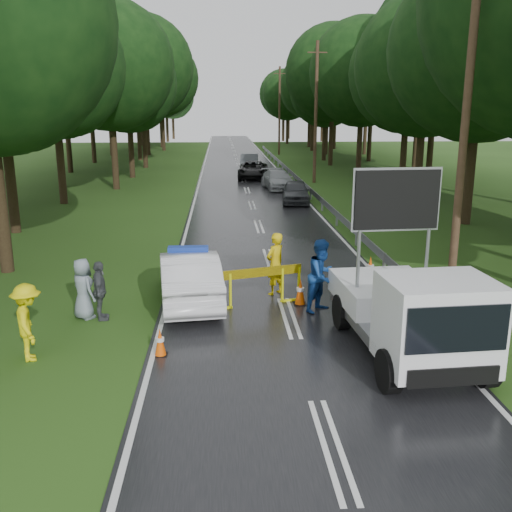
{
  "coord_description": "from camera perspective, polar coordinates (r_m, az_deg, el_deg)",
  "views": [
    {
      "loc": [
        -1.76,
        -14.19,
        5.43
      ],
      "look_at": [
        -0.78,
        1.6,
        1.3
      ],
      "focal_mm": 40.0,
      "sensor_mm": 36.0,
      "label": 1
    }
  ],
  "objects": [
    {
      "name": "civilian",
      "position": [
        15.58,
        6.61,
        -1.96
      ],
      "size": [
        1.23,
        1.23,
        2.02
      ],
      "primitive_type": "imported",
      "rotation": [
        0.0,
        0.0,
        0.78
      ],
      "color": "#164294",
      "rests_on": "ground"
    },
    {
      "name": "queue_car_second",
      "position": [
        39.41,
        2.22,
        7.64
      ],
      "size": [
        2.26,
        4.57,
        1.28
      ],
      "primitive_type": "imported",
      "rotation": [
        0.0,
        0.0,
        0.11
      ],
      "color": "#9FA2A7",
      "rests_on": "ground"
    },
    {
      "name": "utility_pole_far",
      "position": [
        68.55,
        2.36,
        14.32
      ],
      "size": [
        1.4,
        0.24,
        10.0
      ],
      "color": "#402E1D",
      "rests_on": "ground"
    },
    {
      "name": "officer",
      "position": [
        16.88,
        1.94,
        -0.8
      ],
      "size": [
        0.81,
        0.8,
        1.88
      ],
      "primitive_type": "imported",
      "rotation": [
        0.0,
        0.0,
        3.89
      ],
      "color": "yellow",
      "rests_on": "ground"
    },
    {
      "name": "police_sedan",
      "position": [
        16.32,
        -6.71,
        -2.13
      ],
      "size": [
        2.12,
        4.71,
        1.65
      ],
      "rotation": [
        0.0,
        0.0,
        3.26
      ],
      "color": "white",
      "rests_on": "ground"
    },
    {
      "name": "work_truck",
      "position": [
        12.97,
        15.31,
        -5.42
      ],
      "size": [
        2.57,
        5.23,
        4.06
      ],
      "rotation": [
        0.0,
        0.0,
        0.06
      ],
      "color": "gray",
      "rests_on": "ground"
    },
    {
      "name": "bystander_mid",
      "position": [
        15.44,
        -15.35,
        -3.39
      ],
      "size": [
        0.53,
        0.98,
        1.59
      ],
      "primitive_type": "imported",
      "rotation": [
        0.0,
        0.0,
        1.73
      ],
      "color": "#46494E",
      "rests_on": "ground"
    },
    {
      "name": "queue_car_fourth",
      "position": [
        51.2,
        -0.67,
        9.35
      ],
      "size": [
        1.85,
        4.48,
        1.44
      ],
      "primitive_type": "imported",
      "rotation": [
        0.0,
        0.0,
        -0.07
      ],
      "color": "#45494D",
      "rests_on": "ground"
    },
    {
      "name": "guardrail",
      "position": [
        44.47,
        3.57,
        8.3
      ],
      "size": [
        0.12,
        60.06,
        0.7
      ],
      "color": "gray",
      "rests_on": "ground"
    },
    {
      "name": "bystander_right",
      "position": [
        15.67,
        -16.91,
        -3.16
      ],
      "size": [
        0.93,
        0.93,
        1.63
      ],
      "primitive_type": "imported",
      "rotation": [
        0.0,
        0.0,
        2.34
      ],
      "color": "gray",
      "rests_on": "ground"
    },
    {
      "name": "barrier",
      "position": [
        15.9,
        0.07,
        -2.16
      ],
      "size": [
        2.59,
        0.8,
        1.11
      ],
      "rotation": [
        0.0,
        0.0,
        0.28
      ],
      "color": "#D8DC0B",
      "rests_on": "ground"
    },
    {
      "name": "cone_left_mid",
      "position": [
        15.56,
        -4.24,
        -4.61
      ],
      "size": [
        0.31,
        0.31,
        0.65
      ],
      "color": "black",
      "rests_on": "ground"
    },
    {
      "name": "utility_pole_mid",
      "position": [
        42.77,
        6.0,
        14.06
      ],
      "size": [
        1.4,
        0.24,
        10.0
      ],
      "color": "#402E1D",
      "rests_on": "ground"
    },
    {
      "name": "bystander_left",
      "position": [
        13.51,
        -21.84,
        -6.18
      ],
      "size": [
        1.02,
        1.29,
        1.75
      ],
      "primitive_type": "imported",
      "rotation": [
        0.0,
        0.0,
        1.94
      ],
      "color": "yellow",
      "rests_on": "ground"
    },
    {
      "name": "cone_far",
      "position": [
        17.69,
        5.88,
        -2.2
      ],
      "size": [
        0.33,
        0.33,
        0.69
      ],
      "color": "black",
      "rests_on": "ground"
    },
    {
      "name": "utility_pole_near",
      "position": [
        17.63,
        20.21,
        12.57
      ],
      "size": [
        1.4,
        0.24,
        10.0
      ],
      "color": "#402E1D",
      "rests_on": "ground"
    },
    {
      "name": "cone_near_left",
      "position": [
        13.12,
        -9.57,
        -8.53
      ],
      "size": [
        0.31,
        0.31,
        0.66
      ],
      "color": "black",
      "rests_on": "ground"
    },
    {
      "name": "road",
      "position": [
        44.56,
        -1.26,
        7.64
      ],
      "size": [
        7.0,
        140.0,
        0.02
      ],
      "primitive_type": "cube",
      "color": "black",
      "rests_on": "ground"
    },
    {
      "name": "cone_center",
      "position": [
        16.19,
        4.45,
        -3.63
      ],
      "size": [
        0.36,
        0.36,
        0.77
      ],
      "color": "black",
      "rests_on": "ground"
    },
    {
      "name": "queue_car_first",
      "position": [
        33.54,
        3.99,
        6.42
      ],
      "size": [
        1.95,
        4.01,
        1.32
      ],
      "primitive_type": "imported",
      "rotation": [
        0.0,
        0.0,
        -0.1
      ],
      "color": "#393B40",
      "rests_on": "ground"
    },
    {
      "name": "cone_right",
      "position": [
        18.7,
        11.35,
        -1.28
      ],
      "size": [
        0.39,
        0.39,
        0.82
      ],
      "color": "black",
      "rests_on": "ground"
    },
    {
      "name": "ground",
      "position": [
        15.3,
        3.31,
        -6.19
      ],
      "size": [
        160.0,
        160.0,
        0.0
      ],
      "primitive_type": "plane",
      "color": "#234313",
      "rests_on": "ground"
    },
    {
      "name": "queue_car_third",
      "position": [
        45.24,
        -0.28,
        8.6
      ],
      "size": [
        2.7,
        5.06,
        1.35
      ],
      "primitive_type": "imported",
      "rotation": [
        0.0,
        0.0,
        -0.1
      ],
      "color": "black",
      "rests_on": "ground"
    }
  ]
}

